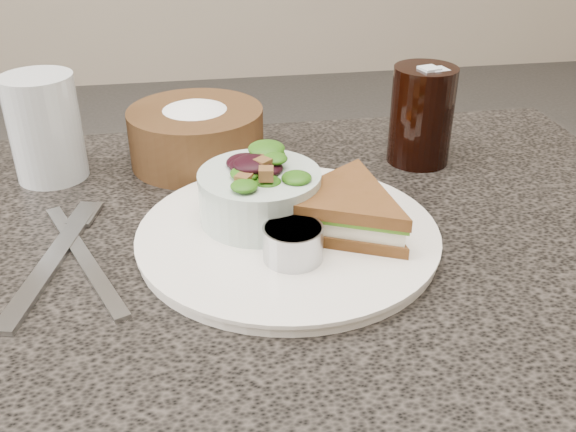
# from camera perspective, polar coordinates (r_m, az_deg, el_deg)

# --- Properties ---
(dinner_plate) EXTENTS (0.30, 0.30, 0.01)m
(dinner_plate) POSITION_cam_1_polar(r_m,az_deg,el_deg) (0.66, -0.00, -1.78)
(dinner_plate) COLOR white
(dinner_plate) RESTS_ON dining_table
(sandwich) EXTENTS (0.22, 0.22, 0.04)m
(sandwich) POSITION_cam_1_polar(r_m,az_deg,el_deg) (0.65, 4.96, 0.43)
(sandwich) COLOR #5A3419
(sandwich) RESTS_ON dinner_plate
(salad_bowl) EXTENTS (0.17, 0.17, 0.07)m
(salad_bowl) POSITION_cam_1_polar(r_m,az_deg,el_deg) (0.66, -2.53, 2.57)
(salad_bowl) COLOR #B5CABE
(salad_bowl) RESTS_ON dinner_plate
(dressing_ramekin) EXTENTS (0.07, 0.07, 0.03)m
(dressing_ramekin) POSITION_cam_1_polar(r_m,az_deg,el_deg) (0.60, 0.44, -2.43)
(dressing_ramekin) COLOR #A3A6AB
(dressing_ramekin) RESTS_ON dinner_plate
(orange_wedge) EXTENTS (0.09, 0.09, 0.03)m
(orange_wedge) POSITION_cam_1_polar(r_m,az_deg,el_deg) (0.71, 1.69, 2.50)
(orange_wedge) COLOR #FD5A06
(orange_wedge) RESTS_ON dinner_plate
(fork) EXTENTS (0.07, 0.20, 0.01)m
(fork) POSITION_cam_1_polar(r_m,az_deg,el_deg) (0.66, -20.49, -4.14)
(fork) COLOR #9D9FA0
(fork) RESTS_ON dining_table
(knife) EXTENTS (0.10, 0.22, 0.00)m
(knife) POSITION_cam_1_polar(r_m,az_deg,el_deg) (0.66, -17.72, -3.50)
(knife) COLOR #A8A8A8
(knife) RESTS_ON dining_table
(bread_basket) EXTENTS (0.22, 0.22, 0.10)m
(bread_basket) POSITION_cam_1_polar(r_m,az_deg,el_deg) (0.83, -8.19, 7.88)
(bread_basket) COLOR #4B351B
(bread_basket) RESTS_ON dining_table
(cola_glass) EXTENTS (0.10, 0.10, 0.14)m
(cola_glass) POSITION_cam_1_polar(r_m,az_deg,el_deg) (0.83, 11.82, 9.13)
(cola_glass) COLOR black
(cola_glass) RESTS_ON dining_table
(water_glass) EXTENTS (0.08, 0.08, 0.13)m
(water_glass) POSITION_cam_1_polar(r_m,az_deg,el_deg) (0.83, -20.78, 7.34)
(water_glass) COLOR silver
(water_glass) RESTS_ON dining_table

